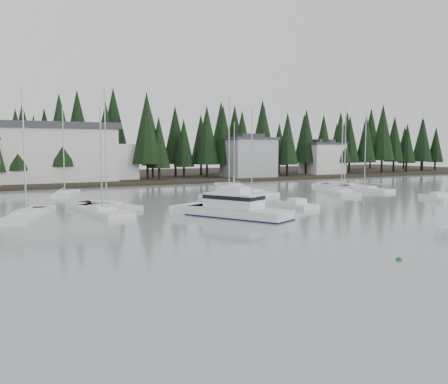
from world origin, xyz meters
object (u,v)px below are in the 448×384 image
object	(u,v)px
house_east_b	(322,157)
sailboat_11	(234,187)
runabout_2	(439,199)
sailboat_4	(65,195)
sailboat_1	(252,194)
harbor_inn	(58,153)
sailboat_10	(107,207)
sailboat_2	(27,217)
sailboat_9	(341,193)
sailboat_13	(364,190)
runabout_1	(297,206)
house_east_a	(249,156)
cabin_cruiser_center	(237,210)
sailboat_12	(102,213)
sailboat_7	(344,187)
sailboat_3	(229,202)

from	to	relation	value
house_east_b	sailboat_11	size ratio (longest dim) A/B	0.82
runabout_2	sailboat_4	bearing A→B (deg)	74.80
sailboat_1	sailboat_4	bearing A→B (deg)	60.55
harbor_inn	sailboat_10	xyz separation A→B (m)	(-2.30, -41.60, -5.69)
harbor_inn	sailboat_2	world-z (taller)	sailboat_2
sailboat_9	runabout_2	xyz separation A→B (m)	(5.15, -12.76, 0.08)
sailboat_13	sailboat_2	bearing A→B (deg)	94.81
sailboat_2	runabout_1	size ratio (longest dim) A/B	2.35
house_east_a	runabout_1	world-z (taller)	house_east_a
house_east_b	cabin_cruiser_center	world-z (taller)	house_east_b
sailboat_11	sailboat_12	distance (m)	35.86
harbor_inn	sailboat_7	bearing A→B (deg)	-37.92
sailboat_13	runabout_1	xyz separation A→B (m)	(-22.93, -12.97, 0.07)
sailboat_1	runabout_1	world-z (taller)	sailboat_1
sailboat_1	runabout_2	xyz separation A→B (m)	(17.01, -18.69, 0.06)
sailboat_13	sailboat_4	bearing A→B (deg)	69.39
cabin_cruiser_center	sailboat_3	world-z (taller)	sailboat_3
sailboat_7	house_east_b	bearing A→B (deg)	-56.28
cabin_cruiser_center	sailboat_10	bearing A→B (deg)	8.15
sailboat_10	sailboat_12	xyz separation A→B (m)	(-1.60, -4.17, -0.03)
house_east_b	runabout_1	world-z (taller)	house_east_b
sailboat_3	sailboat_1	bearing A→B (deg)	-44.33
house_east_b	sailboat_13	world-z (taller)	sailboat_13
harbor_inn	runabout_1	xyz separation A→B (m)	(17.05, -51.13, -5.64)
runabout_1	runabout_2	bearing A→B (deg)	-95.87
sailboat_1	sailboat_11	size ratio (longest dim) A/B	1.14
house_east_a	sailboat_2	xyz separation A→B (m)	(-50.21, -41.35, -4.84)
house_east_b	sailboat_10	world-z (taller)	sailboat_10
sailboat_11	sailboat_13	xyz separation A→B (m)	(15.60, -14.45, 0.01)
sailboat_9	sailboat_12	size ratio (longest dim) A/B	0.97
sailboat_4	sailboat_9	size ratio (longest dim) A/B	1.17
sailboat_3	sailboat_7	world-z (taller)	sailboat_7
sailboat_1	sailboat_12	distance (m)	27.14
sailboat_2	house_east_a	bearing A→B (deg)	-28.11
house_east_a	sailboat_12	xyz separation A→B (m)	(-42.86, -41.43, -4.85)
cabin_cruiser_center	sailboat_1	bearing A→B (deg)	-61.20
harbor_inn	cabin_cruiser_center	xyz separation A→B (m)	(6.88, -55.02, -5.09)
sailboat_10	sailboat_4	bearing A→B (deg)	-18.44
cabin_cruiser_center	runabout_1	bearing A→B (deg)	-95.27
harbor_inn	sailboat_11	world-z (taller)	harbor_inn
harbor_inn	sailboat_1	size ratio (longest dim) A/B	2.24
sailboat_2	sailboat_12	distance (m)	7.36
sailboat_9	house_east_a	bearing A→B (deg)	15.38
house_east_a	sailboat_10	size ratio (longest dim) A/B	0.74
harbor_inn	sailboat_3	size ratio (longest dim) A/B	2.13
cabin_cruiser_center	sailboat_9	size ratio (longest dim) A/B	0.99
house_east_a	sailboat_2	distance (m)	65.23
house_east_a	harbor_inn	size ratio (longest dim) A/B	0.36
harbor_inn	sailboat_7	xyz separation A→B (m)	(41.25, -32.13, -5.69)
sailboat_4	sailboat_7	xyz separation A→B (m)	(44.92, -7.37, 0.00)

